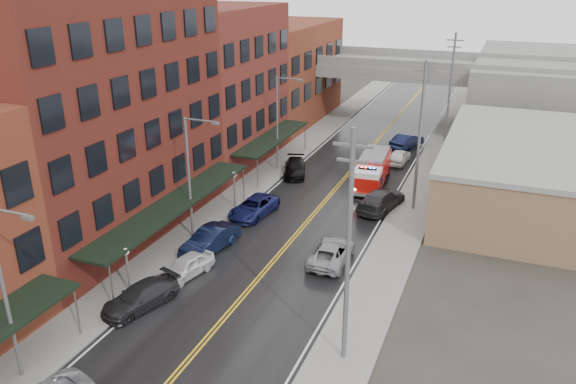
% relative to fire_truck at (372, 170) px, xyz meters
% --- Properties ---
extents(road, '(11.00, 160.00, 0.02)m').
position_rel_fire_truck_xyz_m(road, '(-2.72, -9.19, -1.47)').
color(road, black).
rests_on(road, ground).
extents(sidewalk_left, '(3.00, 160.00, 0.15)m').
position_rel_fire_truck_xyz_m(sidewalk_left, '(-10.02, -9.19, -1.41)').
color(sidewalk_left, slate).
rests_on(sidewalk_left, ground).
extents(sidewalk_right, '(3.00, 160.00, 0.15)m').
position_rel_fire_truck_xyz_m(sidewalk_right, '(4.58, -9.19, -1.41)').
color(sidewalk_right, slate).
rests_on(sidewalk_right, ground).
extents(curb_left, '(0.30, 160.00, 0.15)m').
position_rel_fire_truck_xyz_m(curb_left, '(-8.37, -9.19, -1.41)').
color(curb_left, gray).
rests_on(curb_left, ground).
extents(curb_right, '(0.30, 160.00, 0.15)m').
position_rel_fire_truck_xyz_m(curb_right, '(2.93, -9.19, -1.41)').
color(curb_right, gray).
rests_on(curb_right, ground).
extents(brick_building_b, '(9.00, 20.00, 18.00)m').
position_rel_fire_truck_xyz_m(brick_building_b, '(-16.02, -16.19, 7.52)').
color(brick_building_b, '#5C1D18').
rests_on(brick_building_b, ground).
extents(brick_building_c, '(9.00, 15.00, 15.00)m').
position_rel_fire_truck_xyz_m(brick_building_c, '(-16.02, 1.31, 6.02)').
color(brick_building_c, maroon).
rests_on(brick_building_c, ground).
extents(brick_building_far, '(9.00, 20.00, 12.00)m').
position_rel_fire_truck_xyz_m(brick_building_far, '(-16.02, 18.81, 4.52)').
color(brick_building_far, brown).
rests_on(brick_building_far, ground).
extents(tan_building, '(14.00, 22.00, 5.00)m').
position_rel_fire_truck_xyz_m(tan_building, '(13.28, 0.81, 1.02)').
color(tan_building, '#8A684A').
rests_on(tan_building, ground).
extents(right_far_block, '(18.00, 30.00, 8.00)m').
position_rel_fire_truck_xyz_m(right_far_block, '(15.28, 30.81, 2.52)').
color(right_far_block, slate).
rests_on(right_far_block, ground).
extents(awning_1, '(2.60, 18.00, 3.09)m').
position_rel_fire_truck_xyz_m(awning_1, '(-10.21, -16.19, 1.51)').
color(awning_1, black).
rests_on(awning_1, ground).
extents(awning_2, '(2.60, 13.00, 3.09)m').
position_rel_fire_truck_xyz_m(awning_2, '(-10.21, 1.31, 1.50)').
color(awning_2, black).
rests_on(awning_2, ground).
extents(globe_lamp_1, '(0.44, 0.44, 3.12)m').
position_rel_fire_truck_xyz_m(globe_lamp_1, '(-9.12, -23.19, 0.83)').
color(globe_lamp_1, '#59595B').
rests_on(globe_lamp_1, ground).
extents(globe_lamp_2, '(0.44, 0.44, 3.12)m').
position_rel_fire_truck_xyz_m(globe_lamp_2, '(-9.12, -9.19, 0.83)').
color(globe_lamp_2, '#59595B').
rests_on(globe_lamp_2, ground).
extents(street_lamp_0, '(2.64, 0.22, 9.00)m').
position_rel_fire_truck_xyz_m(street_lamp_0, '(-9.27, -31.19, 3.70)').
color(street_lamp_0, '#59595B').
rests_on(street_lamp_0, ground).
extents(street_lamp_1, '(2.64, 0.22, 9.00)m').
position_rel_fire_truck_xyz_m(street_lamp_1, '(-9.27, -15.19, 3.70)').
color(street_lamp_1, '#59595B').
rests_on(street_lamp_1, ground).
extents(street_lamp_2, '(2.64, 0.22, 9.00)m').
position_rel_fire_truck_xyz_m(street_lamp_2, '(-9.27, 0.81, 3.70)').
color(street_lamp_2, '#59595B').
rests_on(street_lamp_2, ground).
extents(utility_pole_0, '(1.80, 0.24, 12.00)m').
position_rel_fire_truck_xyz_m(utility_pole_0, '(4.48, -24.19, 4.82)').
color(utility_pole_0, '#59595B').
rests_on(utility_pole_0, ground).
extents(utility_pole_1, '(1.80, 0.24, 12.00)m').
position_rel_fire_truck_xyz_m(utility_pole_1, '(4.48, -4.19, 4.82)').
color(utility_pole_1, '#59595B').
rests_on(utility_pole_1, ground).
extents(utility_pole_2, '(1.80, 0.24, 12.00)m').
position_rel_fire_truck_xyz_m(utility_pole_2, '(4.48, 15.81, 4.82)').
color(utility_pole_2, '#59595B').
rests_on(utility_pole_2, ground).
extents(overpass, '(40.00, 10.00, 7.50)m').
position_rel_fire_truck_xyz_m(overpass, '(-2.72, 22.81, 4.50)').
color(overpass, slate).
rests_on(overpass, ground).
extents(fire_truck, '(3.44, 7.65, 2.74)m').
position_rel_fire_truck_xyz_m(fire_truck, '(0.00, 0.00, 0.00)').
color(fire_truck, '#BC0F08').
rests_on(fire_truck, ground).
extents(parked_car_left_3, '(3.34, 5.18, 1.40)m').
position_rel_fire_truck_xyz_m(parked_car_left_3, '(-7.72, -24.06, -0.78)').
color(parked_car_left_3, '#242427').
rests_on(parked_car_left_3, ground).
extents(parked_car_left_4, '(2.51, 4.27, 1.36)m').
position_rel_fire_truck_xyz_m(parked_car_left_4, '(-7.12, -19.96, -0.80)').
color(parked_car_left_4, silver).
rests_on(parked_car_left_4, ground).
extents(parked_car_left_5, '(2.60, 5.16, 1.62)m').
position_rel_fire_truck_xyz_m(parked_car_left_5, '(-7.39, -16.39, -0.67)').
color(parked_car_left_5, black).
rests_on(parked_car_left_5, ground).
extents(parked_car_left_6, '(2.90, 5.32, 1.41)m').
position_rel_fire_truck_xyz_m(parked_car_left_6, '(-7.07, -9.92, -0.78)').
color(parked_car_left_6, '#15194F').
rests_on(parked_car_left_6, ground).
extents(parked_car_left_7, '(3.39, 5.19, 1.40)m').
position_rel_fire_truck_xyz_m(parked_car_left_7, '(-7.39, -0.01, -0.78)').
color(parked_car_left_7, black).
rests_on(parked_car_left_7, ground).
extents(parked_car_right_0, '(2.39, 5.07, 1.40)m').
position_rel_fire_truck_xyz_m(parked_car_right_0, '(0.88, -14.83, -0.78)').
color(parked_car_right_0, gray).
rests_on(parked_car_right_0, ground).
extents(parked_car_right_1, '(3.42, 6.02, 1.65)m').
position_rel_fire_truck_xyz_m(parked_car_right_1, '(2.00, -4.99, -0.66)').
color(parked_car_right_1, '#252527').
rests_on(parked_car_right_1, ground).
extents(parked_car_right_2, '(1.87, 4.24, 1.42)m').
position_rel_fire_truck_xyz_m(parked_car_right_2, '(1.12, 7.01, -0.77)').
color(parked_car_right_2, white).
rests_on(parked_car_right_2, ground).
extents(parked_car_right_3, '(3.18, 5.15, 1.60)m').
position_rel_fire_truck_xyz_m(parked_car_right_3, '(0.88, 12.32, -0.68)').
color(parked_car_right_3, black).
rests_on(parked_car_right_3, ground).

